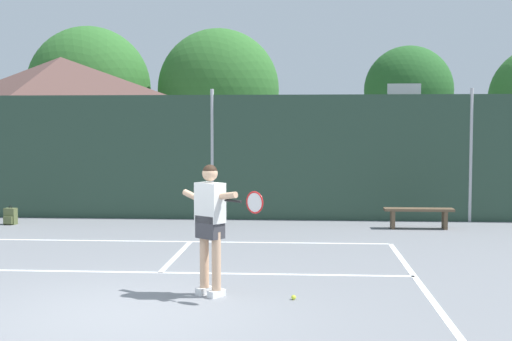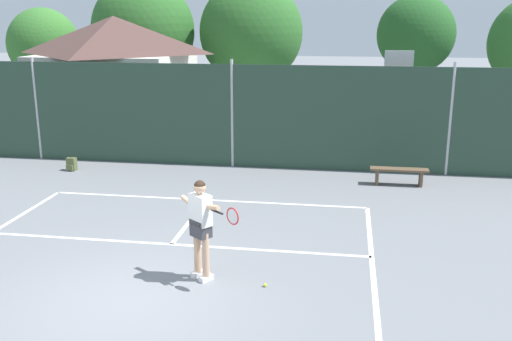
{
  "view_description": "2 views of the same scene",
  "coord_description": "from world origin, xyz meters",
  "px_view_note": "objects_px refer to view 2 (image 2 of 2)",
  "views": [
    {
      "loc": [
        2.32,
        -8.5,
        2.39
      ],
      "look_at": [
        1.49,
        3.59,
        1.61
      ],
      "focal_mm": 48.36,
      "sensor_mm": 36.0,
      "label": 1
    },
    {
      "loc": [
        3.49,
        -8.27,
        4.62
      ],
      "look_at": [
        1.64,
        3.36,
        1.43
      ],
      "focal_mm": 40.35,
      "sensor_mm": 36.0,
      "label": 2
    }
  ],
  "objects_px": {
    "tennis_player": "(201,221)",
    "tennis_ball": "(265,285)",
    "courtside_bench": "(399,173)",
    "backpack_olive": "(71,164)",
    "basketball_hoop": "(397,90)"
  },
  "relations": [
    {
      "from": "tennis_player",
      "to": "tennis_ball",
      "type": "height_order",
      "value": "tennis_player"
    },
    {
      "from": "tennis_player",
      "to": "courtside_bench",
      "type": "relative_size",
      "value": 1.16
    },
    {
      "from": "tennis_ball",
      "to": "backpack_olive",
      "type": "relative_size",
      "value": 0.14
    },
    {
      "from": "basketball_hoop",
      "to": "courtside_bench",
      "type": "xyz_separation_m",
      "value": [
        -0.04,
        -2.94,
        -1.95
      ]
    },
    {
      "from": "basketball_hoop",
      "to": "tennis_player",
      "type": "xyz_separation_m",
      "value": [
        -4.03,
        -9.61,
        -1.2
      ]
    },
    {
      "from": "basketball_hoop",
      "to": "tennis_ball",
      "type": "relative_size",
      "value": 53.79
    },
    {
      "from": "tennis_player",
      "to": "courtside_bench",
      "type": "bearing_deg",
      "value": 59.13
    },
    {
      "from": "tennis_player",
      "to": "backpack_olive",
      "type": "height_order",
      "value": "tennis_player"
    },
    {
      "from": "basketball_hoop",
      "to": "tennis_player",
      "type": "bearing_deg",
      "value": -112.74
    },
    {
      "from": "tennis_ball",
      "to": "backpack_olive",
      "type": "height_order",
      "value": "backpack_olive"
    },
    {
      "from": "backpack_olive",
      "to": "tennis_ball",
      "type": "bearing_deg",
      "value": -44.36
    },
    {
      "from": "courtside_bench",
      "to": "tennis_ball",
      "type": "bearing_deg",
      "value": -112.5
    },
    {
      "from": "backpack_olive",
      "to": "basketball_hoop",
      "type": "bearing_deg",
      "value": 16.51
    },
    {
      "from": "basketball_hoop",
      "to": "backpack_olive",
      "type": "xyz_separation_m",
      "value": [
        -9.85,
        -2.92,
        -2.12
      ]
    },
    {
      "from": "tennis_ball",
      "to": "tennis_player",
      "type": "bearing_deg",
      "value": 172.98
    }
  ]
}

